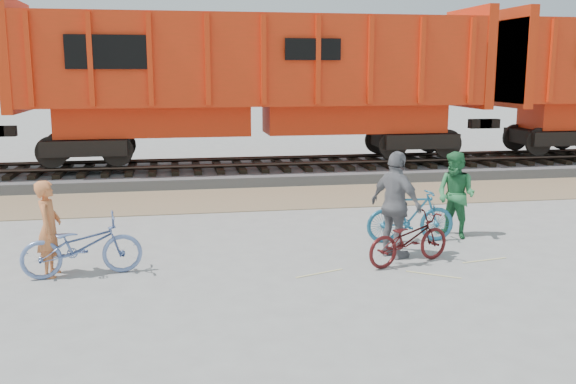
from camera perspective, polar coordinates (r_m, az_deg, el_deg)
name	(u,v)px	position (r m, az deg, el deg)	size (l,w,h in m)	color
ground	(364,257)	(11.54, 6.79, -5.72)	(120.00, 120.00, 0.00)	#9E9E99
gravel_strip	(303,197)	(16.72, 1.31, -0.44)	(120.00, 3.00, 0.02)	#987D5E
ballast_bed	(280,171)	(20.09, -0.68, 1.86)	(120.00, 4.00, 0.30)	slate
track	(280,161)	(20.04, -0.68, 2.78)	(120.00, 2.60, 0.24)	black
hopper_car_center	(256,79)	(19.74, -2.82, 10.02)	(14.00, 3.13, 4.65)	black
bicycle_blue	(82,246)	(10.82, -17.85, -4.58)	(0.66, 1.88, 0.99)	#677EB6
bicycle_teal	(411,216)	(12.52, 10.84, -2.09)	(0.49, 1.72, 1.03)	#216285
bicycle_maroon	(409,239)	(11.13, 10.67, -4.11)	(0.58, 1.67, 0.88)	#4A1213
person_solo	(49,229)	(10.92, -20.47, -3.06)	(0.57, 0.37, 1.56)	#D1733E
person_man	(456,195)	(13.02, 14.69, -0.25)	(0.83, 0.64, 1.70)	#2D7A44
person_woman	(396,205)	(11.35, 9.58, -1.15)	(1.11, 0.46, 1.89)	slate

